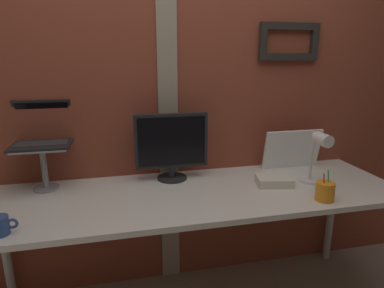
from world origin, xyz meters
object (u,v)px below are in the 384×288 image
(monitor, at_px, (172,144))
(laptop, at_px, (43,131))
(pen_cup, at_px, (325,191))
(whiteboard_panel, at_px, (292,149))
(coffee_mug, at_px, (0,226))
(desk_lamp, at_px, (317,153))

(monitor, bearing_deg, laptop, 173.64)
(laptop, xyz_separation_m, pen_cup, (1.45, -0.56, -0.27))
(whiteboard_panel, xyz_separation_m, coffee_mug, (-1.63, -0.51, -0.09))
(pen_cup, bearing_deg, laptop, 158.83)
(laptop, distance_m, whiteboard_panel, 1.55)
(desk_lamp, height_order, pen_cup, desk_lamp)
(monitor, relative_size, laptop, 1.40)
(monitor, xyz_separation_m, whiteboard_panel, (0.82, 0.03, -0.09))
(whiteboard_panel, distance_m, coffee_mug, 1.71)
(whiteboard_panel, bearing_deg, laptop, 178.01)
(monitor, relative_size, pen_cup, 2.72)
(monitor, height_order, laptop, laptop)
(pen_cup, height_order, coffee_mug, pen_cup)
(pen_cup, relative_size, coffee_mug, 1.38)
(whiteboard_panel, height_order, pen_cup, whiteboard_panel)
(monitor, height_order, whiteboard_panel, monitor)
(monitor, bearing_deg, desk_lamp, -19.68)
(whiteboard_panel, height_order, coffee_mug, whiteboard_panel)
(laptop, relative_size, coffee_mug, 2.69)
(pen_cup, bearing_deg, coffee_mug, 180.00)
(whiteboard_panel, relative_size, pen_cup, 2.48)
(monitor, distance_m, desk_lamp, 0.85)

